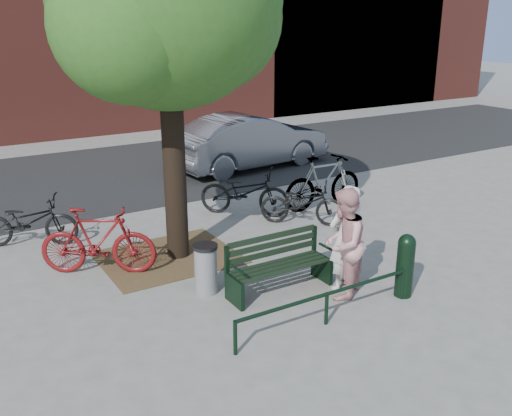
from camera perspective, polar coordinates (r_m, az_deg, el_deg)
ground at (r=9.32m, az=2.40°, el=-8.34°), size 90.00×90.00×0.00m
dirt_pit at (r=10.66m, az=-8.74°, el=-4.89°), size 2.40×2.00×0.02m
road at (r=16.61m, az=-14.09°, el=3.35°), size 40.00×7.00×0.01m
park_bench at (r=9.17m, az=2.16°, el=-5.48°), size 1.74×0.54×0.97m
guard_railing at (r=8.27m, az=7.10°, el=-9.01°), size 3.06×0.06×0.51m
street_tree at (r=9.89m, az=-8.61°, el=19.58°), size 4.20×3.80×6.50m
person_left at (r=9.16m, az=8.99°, el=-3.02°), size 0.66×0.44×1.76m
person_right at (r=8.93m, az=8.74°, el=-3.54°), size 1.09×1.04×1.77m
bollard at (r=9.25m, az=14.70°, el=-5.36°), size 0.28×0.28×1.04m
litter_bin at (r=9.14m, az=-5.04°, el=-6.05°), size 0.40×0.40×0.82m
bicycle_a at (r=11.76m, az=-21.84°, el=-1.25°), size 1.97×1.41×0.98m
bicycle_b at (r=10.07m, az=-15.53°, el=-3.21°), size 1.98×1.52×1.19m
bicycle_c at (r=12.62m, az=-1.13°, el=1.62°), size 1.95×1.91×1.06m
bicycle_d at (r=13.15m, az=6.75°, el=2.60°), size 2.09×0.66×1.24m
bicycle_e at (r=12.10m, az=4.65°, el=0.48°), size 1.75×1.65×0.94m
parked_car at (r=16.64m, az=-0.66°, el=6.70°), size 4.91×2.11×1.57m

